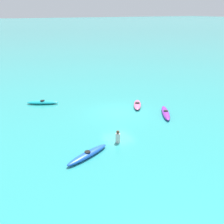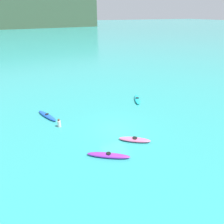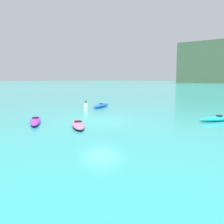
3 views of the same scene
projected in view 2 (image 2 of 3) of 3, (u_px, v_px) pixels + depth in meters
ground_plane at (116, 130)px, 18.88m from camera, size 600.00×600.00×0.00m
headland_cliff at (5, 8)px, 142.25m from camera, size 132.69×49.74×26.06m
kayak_cyan at (137, 99)px, 25.10m from camera, size 1.92×2.97×0.37m
kayak_pink at (135, 140)px, 17.10m from camera, size 2.66×2.09×0.37m
kayak_blue at (47, 116)px, 21.09m from camera, size 1.81×3.33×0.37m
kayak_purple at (109, 155)px, 15.22m from camera, size 3.18×2.30×0.37m
person_near_shore at (59, 123)px, 19.19m from camera, size 0.41×0.41×0.88m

